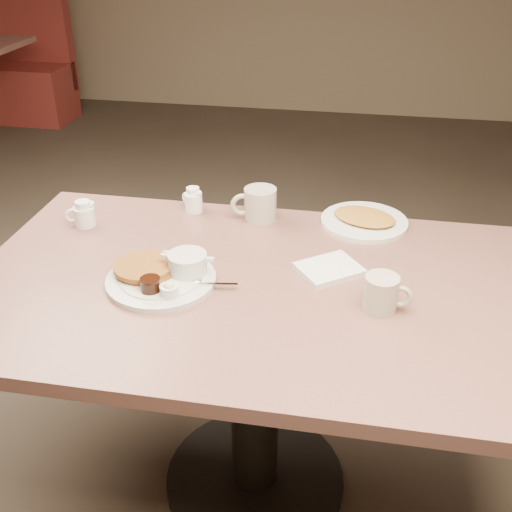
% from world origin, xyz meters
% --- Properties ---
extents(room, '(7.04, 8.04, 2.84)m').
position_xyz_m(room, '(0.00, 0.00, 1.40)').
color(room, '#4C3F33').
rests_on(room, ground).
extents(diner_table, '(1.50, 0.90, 0.75)m').
position_xyz_m(diner_table, '(0.00, 0.00, 0.58)').
color(diner_table, '#84564C').
rests_on(diner_table, ground).
extents(main_plate, '(0.35, 0.29, 0.07)m').
position_xyz_m(main_plate, '(-0.23, -0.03, 0.77)').
color(main_plate, beige).
rests_on(main_plate, diner_table).
extents(coffee_mug_near, '(0.12, 0.09, 0.09)m').
position_xyz_m(coffee_mug_near, '(0.32, -0.06, 0.80)').
color(coffee_mug_near, '#B0A693').
rests_on(coffee_mug_near, diner_table).
extents(napkin, '(0.20, 0.19, 0.02)m').
position_xyz_m(napkin, '(0.19, 0.09, 0.76)').
color(napkin, silver).
rests_on(napkin, diner_table).
extents(coffee_mug_far, '(0.15, 0.12, 0.10)m').
position_xyz_m(coffee_mug_far, '(-0.05, 0.37, 0.80)').
color(coffee_mug_far, '#B1A695').
rests_on(coffee_mug_far, diner_table).
extents(creamer_left, '(0.09, 0.07, 0.08)m').
position_xyz_m(creamer_left, '(-0.57, 0.23, 0.79)').
color(creamer_left, white).
rests_on(creamer_left, diner_table).
extents(creamer_right, '(0.08, 0.06, 0.08)m').
position_xyz_m(creamer_right, '(-0.27, 0.39, 0.79)').
color(creamer_right, white).
rests_on(creamer_right, diner_table).
extents(hash_plate, '(0.34, 0.34, 0.04)m').
position_xyz_m(hash_plate, '(0.27, 0.39, 0.76)').
color(hash_plate, silver).
rests_on(hash_plate, diner_table).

